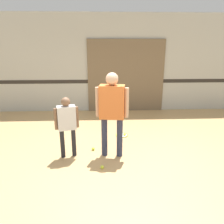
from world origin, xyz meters
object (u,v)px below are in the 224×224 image
Objects in this scene: racket_spare_on_floor at (122,135)px; tennis_ball_near_instructor at (102,167)px; person_instructor at (112,106)px; tennis_ball_stray_left at (125,134)px; person_student_left at (67,121)px; tennis_ball_stray_right at (93,149)px; tennis_ball_by_spare_racket at (119,136)px.

racket_spare_on_floor is 8.14× the size of tennis_ball_near_instructor.
person_instructor reaches higher than tennis_ball_stray_left.
person_student_left reaches higher than tennis_ball_stray_left.
tennis_ball_stray_left is at bearing 69.52° from tennis_ball_near_instructor.
person_instructor is 26.02× the size of tennis_ball_stray_right.
person_student_left is 0.92m from tennis_ball_stray_right.
tennis_ball_near_instructor is 1.51m from tennis_ball_by_spare_racket.
person_student_left is at bearing -43.43° from racket_spare_on_floor.
racket_spare_on_floor is 0.11m from tennis_ball_by_spare_racket.
person_student_left reaches higher than tennis_ball_by_spare_racket.
tennis_ball_by_spare_racket is at bearing -152.54° from tennis_ball_stray_left.
person_student_left is 1.74m from racket_spare_on_floor.
tennis_ball_by_spare_racket and tennis_ball_stray_left have the same top height.
tennis_ball_stray_left is (1.26, 1.01, -0.74)m from person_student_left.
tennis_ball_stray_left is (0.57, 1.53, 0.00)m from tennis_ball_near_instructor.
tennis_ball_near_instructor is 0.78m from tennis_ball_stray_right.
tennis_ball_near_instructor is at bearing -12.06° from racket_spare_on_floor.
racket_spare_on_floor is 8.14× the size of tennis_ball_stray_right.
tennis_ball_by_spare_racket is at bearing 25.27° from person_student_left.
racket_spare_on_floor is 1.61m from tennis_ball_near_instructor.
tennis_ball_by_spare_racket is 0.93m from tennis_ball_stray_right.
person_student_left is 18.97× the size of tennis_ball_by_spare_racket.
person_student_left is 18.97× the size of tennis_ball_stray_left.
person_student_left is 18.97× the size of tennis_ball_near_instructor.
tennis_ball_near_instructor is at bearing -110.48° from tennis_ball_stray_left.
person_instructor is at bearing -109.87° from tennis_ball_stray_left.
person_student_left reaches higher than tennis_ball_near_instructor.
racket_spare_on_floor is at bearing 47.99° from tennis_ball_stray_right.
person_instructor is at bearing -10.20° from racket_spare_on_floor.
tennis_ball_by_spare_racket and tennis_ball_stray_right have the same top height.
tennis_ball_near_instructor is 1.00× the size of tennis_ball_stray_right.
tennis_ball_near_instructor is 1.00× the size of tennis_ball_stray_left.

